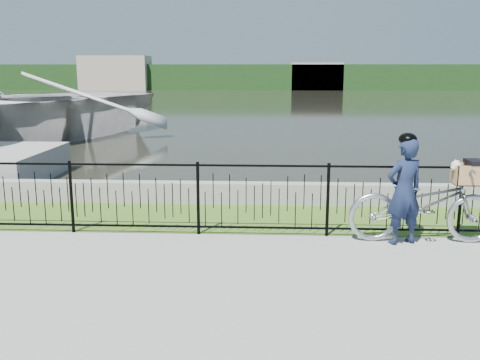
{
  "coord_description": "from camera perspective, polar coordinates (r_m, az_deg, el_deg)",
  "views": [
    {
      "loc": [
        0.04,
        -6.41,
        2.55
      ],
      "look_at": [
        -0.32,
        1.0,
        1.0
      ],
      "focal_mm": 40.0,
      "sensor_mm": 36.0,
      "label": 1
    }
  ],
  "objects": [
    {
      "name": "ground",
      "position": [
        6.9,
        2.29,
        -9.91
      ],
      "size": [
        120.0,
        120.0,
        0.0
      ],
      "primitive_type": "plane",
      "color": "gray",
      "rests_on": "ground"
    },
    {
      "name": "grass_strip",
      "position": [
        9.36,
        2.43,
        -3.98
      ],
      "size": [
        60.0,
        2.0,
        0.01
      ],
      "primitive_type": "cube",
      "color": "#426720",
      "rests_on": "ground"
    },
    {
      "name": "water",
      "position": [
        39.49,
        2.73,
        8.12
      ],
      "size": [
        120.0,
        120.0,
        0.0
      ],
      "primitive_type": "plane",
      "color": "black",
      "rests_on": "ground"
    },
    {
      "name": "quay_wall",
      "position": [
        10.28,
        2.48,
        -1.41
      ],
      "size": [
        60.0,
        0.3,
        0.4
      ],
      "primitive_type": "cube",
      "color": "gray",
      "rests_on": "ground"
    },
    {
      "name": "fence",
      "position": [
        8.25,
        2.42,
        -2.06
      ],
      "size": [
        14.0,
        0.06,
        1.15
      ],
      "primitive_type": null,
      "color": "black",
      "rests_on": "ground"
    },
    {
      "name": "far_treeline",
      "position": [
        66.42,
        2.78,
        10.92
      ],
      "size": [
        120.0,
        6.0,
        3.0
      ],
      "primitive_type": "cube",
      "color": "#1B3B16",
      "rests_on": "ground"
    },
    {
      "name": "far_building_left",
      "position": [
        66.89,
        -13.13,
        11.06
      ],
      "size": [
        8.0,
        4.0,
        4.0
      ],
      "primitive_type": "cube",
      "color": "#A69886",
      "rests_on": "ground"
    },
    {
      "name": "far_building_right",
      "position": [
        65.19,
        8.16,
        10.88
      ],
      "size": [
        6.0,
        3.0,
        3.2
      ],
      "primitive_type": "cube",
      "color": "#A69886",
      "rests_on": "ground"
    },
    {
      "name": "bicycle_rig",
      "position": [
        8.39,
        19.01,
        -2.41
      ],
      "size": [
        2.19,
        0.76,
        1.27
      ],
      "color": "#A2A6AE",
      "rests_on": "ground"
    },
    {
      "name": "cyclist",
      "position": [
        8.15,
        17.12,
        -1.0
      ],
      "size": [
        0.67,
        0.55,
        1.65
      ],
      "color": "#151E3A",
      "rests_on": "ground"
    },
    {
      "name": "boat_far",
      "position": [
        20.61,
        -23.87,
        7.14
      ],
      "size": [
        13.11,
        14.42,
        2.45
      ],
      "color": "#BBBBBB",
      "rests_on": "water"
    }
  ]
}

